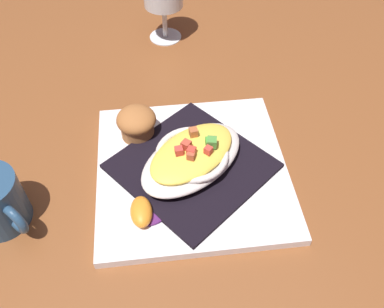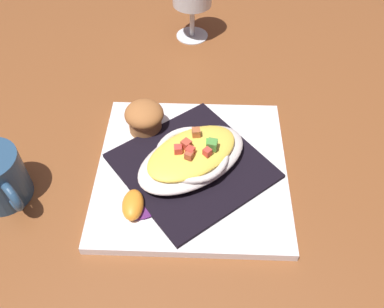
# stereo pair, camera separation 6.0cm
# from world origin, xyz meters

# --- Properties ---
(ground_plane) EXTENTS (2.60, 2.60, 0.00)m
(ground_plane) POSITION_xyz_m (0.00, 0.00, 0.00)
(ground_plane) COLOR brown
(square_plate) EXTENTS (0.33, 0.33, 0.01)m
(square_plate) POSITION_xyz_m (0.00, 0.00, 0.01)
(square_plate) COLOR white
(square_plate) RESTS_ON ground_plane
(folded_napkin) EXTENTS (0.27, 0.27, 0.01)m
(folded_napkin) POSITION_xyz_m (0.00, 0.00, 0.02)
(folded_napkin) COLOR black
(folded_napkin) RESTS_ON square_plate
(gratin_dish) EXTENTS (0.19, 0.20, 0.05)m
(gratin_dish) POSITION_xyz_m (0.00, 0.00, 0.04)
(gratin_dish) COLOR white
(gratin_dish) RESTS_ON folded_napkin
(muffin) EXTENTS (0.06, 0.06, 0.05)m
(muffin) POSITION_xyz_m (-0.09, 0.06, 0.04)
(muffin) COLOR #A86939
(muffin) RESTS_ON square_plate
(orange_garnish) EXTENTS (0.06, 0.06, 0.02)m
(orange_garnish) POSITION_xyz_m (-0.06, -0.09, 0.02)
(orange_garnish) COLOR #562263
(orange_garnish) RESTS_ON square_plate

